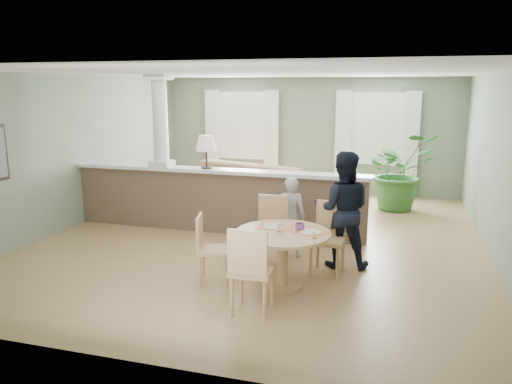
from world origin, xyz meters
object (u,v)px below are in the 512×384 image
(chair_side, at_px, (208,246))
(man_person, at_px, (342,210))
(sofa, at_px, (236,188))
(chair_far_boy, at_px, (272,228))
(dining_table, at_px, (283,243))
(chair_far_man, at_px, (329,234))
(chair_near, at_px, (250,267))
(child_person, at_px, (291,217))
(houseplant, at_px, (399,171))

(chair_side, relative_size, man_person, 0.54)
(sofa, height_order, chair_far_boy, chair_far_boy)
(sofa, bearing_deg, chair_far_boy, -45.82)
(dining_table, height_order, chair_far_man, chair_far_man)
(dining_table, relative_size, chair_near, 1.18)
(chair_far_man, xyz_separation_m, man_person, (0.14, 0.28, 0.28))
(dining_table, relative_size, child_person, 0.99)
(chair_far_man, xyz_separation_m, chair_side, (-1.44, -0.79, -0.05))
(chair_near, bearing_deg, chair_far_man, -113.57)
(man_person, bearing_deg, chair_side, 28.29)
(sofa, height_order, child_person, child_person)
(houseplant, xyz_separation_m, dining_table, (-1.34, -4.66, -0.21))
(dining_table, bearing_deg, man_person, 57.68)
(chair_far_boy, bearing_deg, chair_near, -87.76)
(chair_side, distance_m, man_person, 1.94)
(houseplant, bearing_deg, chair_near, -105.20)
(houseplant, height_order, chair_near, houseplant)
(sofa, xyz_separation_m, chair_far_boy, (1.52, -2.98, 0.09))
(dining_table, bearing_deg, child_person, 97.86)
(houseplant, xyz_separation_m, child_person, (-1.50, -3.48, -0.19))
(sofa, bearing_deg, dining_table, -46.30)
(chair_far_man, bearing_deg, child_person, 147.56)
(chair_far_man, xyz_separation_m, child_person, (-0.64, 0.49, 0.07))
(dining_table, distance_m, chair_side, 0.97)
(chair_far_boy, relative_size, chair_side, 1.11)
(sofa, bearing_deg, chair_side, -59.63)
(sofa, distance_m, chair_far_man, 3.83)
(chair_near, relative_size, chair_side, 1.14)
(dining_table, xyz_separation_m, chair_far_boy, (-0.34, 0.75, -0.03))
(chair_far_boy, height_order, chair_near, chair_near)
(man_person, bearing_deg, dining_table, 51.71)
(child_person, bearing_deg, dining_table, 93.86)
(houseplant, relative_size, chair_far_boy, 1.60)
(chair_far_boy, xyz_separation_m, child_person, (0.18, 0.43, 0.06))
(chair_far_boy, height_order, child_person, child_person)
(houseplant, relative_size, man_person, 0.97)
(child_person, bearing_deg, sofa, -60.27)
(sofa, distance_m, chair_near, 4.90)
(dining_table, relative_size, chair_far_boy, 1.21)
(sofa, distance_m, houseplant, 3.35)
(dining_table, distance_m, chair_near, 0.88)
(sofa, xyz_separation_m, chair_near, (1.70, -4.59, 0.11))
(dining_table, xyz_separation_m, chair_side, (-0.96, -0.10, -0.09))
(chair_near, xyz_separation_m, chair_side, (-0.80, 0.76, -0.07))
(houseplant, xyz_separation_m, chair_near, (-1.50, -5.53, -0.23))
(man_person, bearing_deg, sofa, -54.02)
(chair_near, bearing_deg, chair_side, -44.91)
(houseplant, height_order, man_person, man_person)
(sofa, distance_m, chair_far_boy, 3.35)
(chair_far_man, distance_m, child_person, 0.81)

